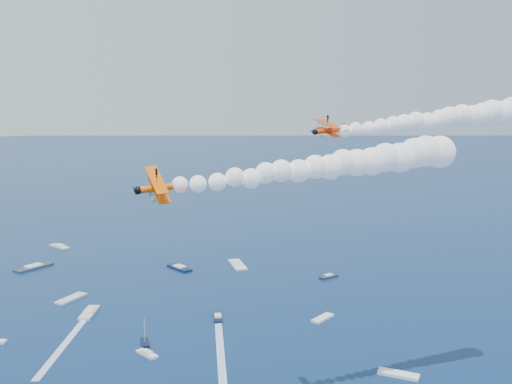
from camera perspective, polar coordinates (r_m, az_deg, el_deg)
name	(u,v)px	position (r m, az deg, el deg)	size (l,w,h in m)	color
biplane_lead	(330,130)	(108.92, 7.13, 5.92)	(6.80, 7.63, 4.59)	#E63904
biplane_trail	(161,188)	(84.24, -9.18, 0.42)	(7.22, 8.10, 4.88)	#FF5D05
smoke_trail_lead	(444,118)	(122.45, 17.70, 6.79)	(49.60, 6.37, 9.15)	white
smoke_trail_trail	(321,167)	(92.14, 6.29, 2.41)	(49.60, 6.40, 9.15)	white
spectator_boats	(90,305)	(198.56, -15.68, -10.44)	(214.32, 174.25, 0.70)	silver
boat_wakes	(17,312)	(200.61, -22.05, -10.68)	(124.08, 165.34, 0.04)	white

